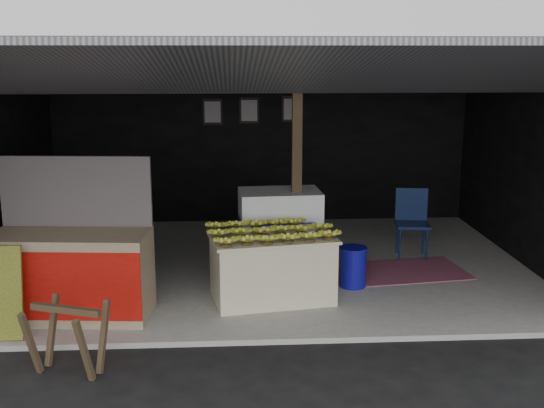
{
  "coord_description": "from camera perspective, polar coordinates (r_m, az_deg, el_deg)",
  "views": [
    {
      "loc": [
        -0.5,
        -6.35,
        2.89
      ],
      "look_at": [
        -0.03,
        1.57,
        1.1
      ],
      "focal_mm": 45.0,
      "sensor_mm": 36.0,
      "label": 1
    }
  ],
  "objects": [
    {
      "name": "ground",
      "position": [
        7.0,
        1.0,
        -11.69
      ],
      "size": [
        80.0,
        80.0,
        0.0
      ],
      "primitive_type": "plane",
      "color": "black",
      "rests_on": "ground"
    },
    {
      "name": "concrete_slab",
      "position": [
        9.32,
        -0.19,
        -5.17
      ],
      "size": [
        7.0,
        5.0,
        0.06
      ],
      "primitive_type": "cube",
      "color": "gray",
      "rests_on": "ground"
    },
    {
      "name": "shophouse",
      "position": [
        9.22,
        -0.31,
        7.79
      ],
      "size": [
        7.4,
        7.29,
        3.02
      ],
      "color": "black",
      "rests_on": "ground"
    },
    {
      "name": "banana_table",
      "position": [
        7.9,
        0.01,
        -5.33
      ],
      "size": [
        1.52,
        1.09,
        0.77
      ],
      "rotation": [
        0.0,
        0.0,
        0.17
      ],
      "color": "silver",
      "rests_on": "concrete_slab"
    },
    {
      "name": "banana_pile",
      "position": [
        7.77,
        0.01,
        -2.12
      ],
      "size": [
        1.39,
        0.98,
        0.15
      ],
      "primitive_type": null,
      "rotation": [
        0.0,
        0.0,
        0.17
      ],
      "color": "yellow",
      "rests_on": "banana_table"
    },
    {
      "name": "white_crate",
      "position": [
        8.65,
        0.66,
        -2.51
      ],
      "size": [
        1.05,
        0.74,
        1.12
      ],
      "rotation": [
        0.0,
        0.0,
        0.06
      ],
      "color": "white",
      "rests_on": "concrete_slab"
    },
    {
      "name": "neighbor_stall",
      "position": [
        7.68,
        -16.4,
        -5.38
      ],
      "size": [
        1.72,
        0.89,
        1.72
      ],
      "rotation": [
        0.0,
        0.0,
        -0.09
      ],
      "color": "#998466",
      "rests_on": "concrete_slab"
    },
    {
      "name": "sawhorse",
      "position": [
        6.51,
        -16.78,
        -10.21
      ],
      "size": [
        0.75,
        0.74,
        0.66
      ],
      "rotation": [
        0.0,
        0.0,
        -0.35
      ],
      "color": "#453522",
      "rests_on": "ground"
    },
    {
      "name": "water_barrel",
      "position": [
        8.42,
        6.8,
        -5.34
      ],
      "size": [
        0.32,
        0.32,
        0.47
      ],
      "primitive_type": "cylinder",
      "color": "#0F0C88",
      "rests_on": "concrete_slab"
    },
    {
      "name": "plastic_chair",
      "position": [
        9.74,
        11.62,
        -1.04
      ],
      "size": [
        0.5,
        0.5,
        0.95
      ],
      "rotation": [
        0.0,
        0.0,
        -0.13
      ],
      "color": "#0B183D",
      "rests_on": "concrete_slab"
    },
    {
      "name": "magenta_rug",
      "position": [
        9.17,
        11.19,
        -5.49
      ],
      "size": [
        1.62,
        1.19,
        0.01
      ],
      "primitive_type": "cube",
      "rotation": [
        0.0,
        0.0,
        0.14
      ],
      "color": "maroon",
      "rests_on": "concrete_slab"
    },
    {
      "name": "picture_frames",
      "position": [
        11.29,
        -1.75,
        7.83
      ],
      "size": [
        1.62,
        0.04,
        0.46
      ],
      "color": "black",
      "rests_on": "shophouse"
    }
  ]
}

